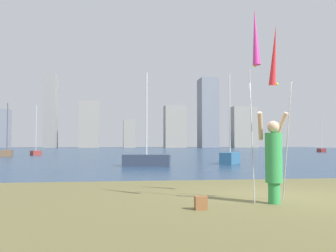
# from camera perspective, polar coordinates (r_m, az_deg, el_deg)

# --- Properties ---
(ground) EXTENTS (120.00, 138.00, 0.12)m
(ground) POSITION_cam_1_polar(r_m,az_deg,el_deg) (59.31, -4.29, -3.91)
(ground) COLOR brown
(person) EXTENTS (0.69, 0.51, 1.88)m
(person) POSITION_cam_1_polar(r_m,az_deg,el_deg) (7.97, 15.77, -4.72)
(person) COLOR green
(person) RESTS_ON ground
(kite_flag_left) EXTENTS (0.16, 0.51, 4.00)m
(kite_flag_left) POSITION_cam_1_polar(r_m,az_deg,el_deg) (8.03, 13.16, 12.39)
(kite_flag_left) COLOR #B2B2B7
(kite_flag_left) RESTS_ON ground
(kite_flag_right) EXTENTS (0.16, 1.06, 3.91)m
(kite_flag_right) POSITION_cam_1_polar(r_m,az_deg,el_deg) (9.03, 15.91, 9.82)
(kite_flag_right) COLOR #B2B2B7
(kite_flag_right) RESTS_ON ground
(bag) EXTENTS (0.22, 0.15, 0.25)m
(bag) POSITION_cam_1_polar(r_m,az_deg,el_deg) (7.08, 5.02, -11.58)
(bag) COLOR brown
(bag) RESTS_ON ground
(sailboat_0) EXTENTS (2.64, 1.34, 5.06)m
(sailboat_0) POSITION_cam_1_polar(r_m,az_deg,el_deg) (20.20, -3.30, -5.11)
(sailboat_0) COLOR #333D51
(sailboat_0) RESTS_ON ground
(sailboat_2) EXTENTS (1.47, 1.96, 5.21)m
(sailboat_2) POSITION_cam_1_polar(r_m,az_deg,el_deg) (41.68, -19.49, -3.80)
(sailboat_2) COLOR maroon
(sailboat_2) RESTS_ON ground
(sailboat_3) EXTENTS (1.55, 2.84, 5.14)m
(sailboat_3) POSITION_cam_1_polar(r_m,az_deg,el_deg) (39.13, -23.33, -3.74)
(sailboat_3) COLOR brown
(sailboat_3) RESTS_ON ground
(sailboat_4) EXTENTS (1.78, 2.24, 5.40)m
(sailboat_4) POSITION_cam_1_polar(r_m,az_deg,el_deg) (22.84, 9.43, -4.72)
(sailboat_4) COLOR #2D6084
(sailboat_4) RESTS_ON ground
(sailboat_5) EXTENTS (1.05, 1.87, 5.21)m
(sailboat_5) POSITION_cam_1_polar(r_m,az_deg,el_deg) (57.61, 22.32, -3.37)
(sailboat_5) COLOR maroon
(sailboat_5) RESTS_ON ground
(skyline_tower_0) EXTENTS (3.13, 3.71, 11.16)m
(skyline_tower_0) POSITION_cam_1_polar(r_m,az_deg,el_deg) (118.72, -23.66, -0.35)
(skyline_tower_0) COLOR gray
(skyline_tower_0) RESTS_ON ground
(skyline_tower_1) EXTENTS (3.29, 6.55, 21.71)m
(skyline_tower_1) POSITION_cam_1_polar(r_m,az_deg,el_deg) (116.41, -17.40, 2.19)
(skyline_tower_1) COLOR gray
(skyline_tower_1) RESTS_ON ground
(skyline_tower_2) EXTENTS (5.69, 4.31, 13.55)m
(skyline_tower_2) POSITION_cam_1_polar(r_m,az_deg,el_deg) (112.07, -11.92, 0.22)
(skyline_tower_2) COLOR gray
(skyline_tower_2) RESTS_ON ground
(skyline_tower_3) EXTENTS (3.33, 7.07, 8.16)m
(skyline_tower_3) POSITION_cam_1_polar(r_m,az_deg,el_deg) (111.31, -5.96, -1.19)
(skyline_tower_3) COLOR gray
(skyline_tower_3) RESTS_ON ground
(skyline_tower_4) EXTENTS (6.20, 5.30, 12.38)m
(skyline_tower_4) POSITION_cam_1_polar(r_m,az_deg,el_deg) (111.23, 1.04, -0.12)
(skyline_tower_4) COLOR gray
(skyline_tower_4) RESTS_ON ground
(skyline_tower_5) EXTENTS (5.34, 6.84, 21.14)m
(skyline_tower_5) POSITION_cam_1_polar(r_m,az_deg,el_deg) (115.82, 6.10, 1.96)
(skyline_tower_5) COLOR gray
(skyline_tower_5) RESTS_ON ground
(skyline_tower_6) EXTENTS (7.54, 5.13, 12.36)m
(skyline_tower_6) POSITION_cam_1_polar(r_m,az_deg,el_deg) (116.67, 11.44, -0.19)
(skyline_tower_6) COLOR gray
(skyline_tower_6) RESTS_ON ground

